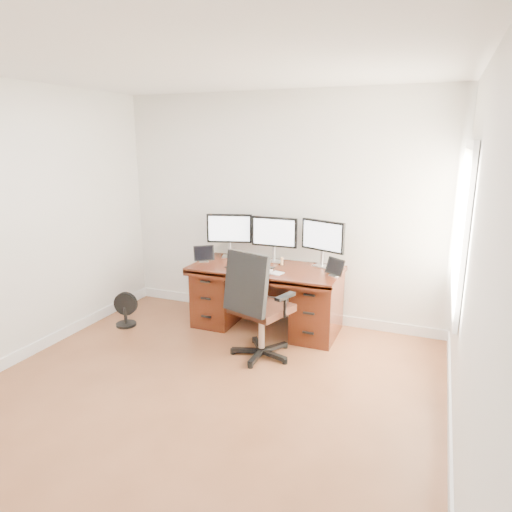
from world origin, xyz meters
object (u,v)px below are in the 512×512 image
at_px(office_chair, 258,323).
at_px(keyboard, 258,270).
at_px(floor_fan, 125,310).
at_px(monitor_center, 274,234).
at_px(desk, 267,295).

distance_m(office_chair, keyboard, 0.69).
bearing_deg(floor_fan, office_chair, -18.30).
bearing_deg(monitor_center, office_chair, -79.67).
bearing_deg(desk, monitor_center, 90.00).
distance_m(office_chair, floor_fan, 1.78).
bearing_deg(floor_fan, monitor_center, 14.27).
relative_size(office_chair, keyboard, 3.82).
distance_m(desk, monitor_center, 0.72).
xyz_separation_m(monitor_center, keyboard, (-0.02, -0.44, -0.33)).
height_order(desk, monitor_center, monitor_center).
xyz_separation_m(floor_fan, monitor_center, (1.57, 0.81, 0.89)).
distance_m(desk, keyboard, 0.41).
bearing_deg(desk, keyboard, -95.82).
bearing_deg(floor_fan, keyboard, 0.32).
xyz_separation_m(office_chair, keyboard, (-0.21, 0.53, 0.39)).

